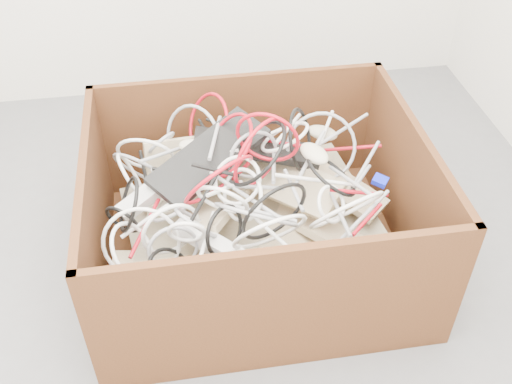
{
  "coord_description": "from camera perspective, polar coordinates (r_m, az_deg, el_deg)",
  "views": [
    {
      "loc": [
        0.05,
        -1.16,
        1.58
      ],
      "look_at": [
        0.28,
        0.3,
        0.3
      ],
      "focal_mm": 42.1,
      "sensor_mm": 36.0,
      "label": 1
    }
  ],
  "objects": [
    {
      "name": "ground",
      "position": [
        1.96,
        -6.92,
        -13.24
      ],
      "size": [
        3.0,
        3.0,
        0.0
      ],
      "primitive_type": "plane",
      "color": "#565658",
      "rests_on": "ground"
    },
    {
      "name": "cardboard_box",
      "position": [
        2.05,
        -0.3,
        -3.86
      ],
      "size": [
        1.06,
        0.89,
        0.5
      ],
      "color": "#3A1F0E",
      "rests_on": "ground"
    },
    {
      "name": "keyboard_pile",
      "position": [
        1.98,
        -0.54,
        -0.33
      ],
      "size": [
        0.95,
        0.76,
        0.35
      ],
      "color": "beige",
      "rests_on": "cardboard_box"
    },
    {
      "name": "mice_scatter",
      "position": [
        1.88,
        1.07,
        0.36
      ],
      "size": [
        0.68,
        0.7,
        0.2
      ],
      "color": "#B8AD94",
      "rests_on": "keyboard_pile"
    },
    {
      "name": "power_strip_left",
      "position": [
        1.88,
        -9.3,
        0.52
      ],
      "size": [
        0.27,
        0.2,
        0.12
      ],
      "primitive_type": "cube",
      "rotation": [
        0.14,
        -0.26,
        0.55
      ],
      "color": "silver",
      "rests_on": "keyboard_pile"
    },
    {
      "name": "power_strip_right",
      "position": [
        1.71,
        -3.72,
        -5.19
      ],
      "size": [
        0.25,
        0.21,
        0.09
      ],
      "primitive_type": "cube",
      "rotation": [
        -0.1,
        0.17,
        -0.69
      ],
      "color": "silver",
      "rests_on": "keyboard_pile"
    },
    {
      "name": "vga_plug",
      "position": [
        1.94,
        11.71,
        1.06
      ],
      "size": [
        0.06,
        0.06,
        0.03
      ],
      "primitive_type": "cube",
      "rotation": [
        0.09,
        0.14,
        -0.64
      ],
      "color": "#0D1AC7",
      "rests_on": "keyboard_pile"
    },
    {
      "name": "cable_tangle",
      "position": [
        1.83,
        -2.44,
        1.01
      ],
      "size": [
        0.97,
        0.8,
        0.47
      ],
      "color": "gray",
      "rests_on": "keyboard_pile"
    }
  ]
}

